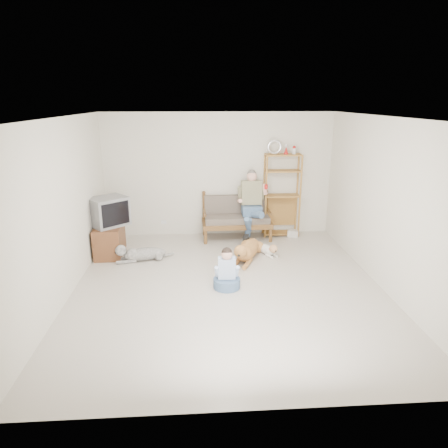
{
  "coord_description": "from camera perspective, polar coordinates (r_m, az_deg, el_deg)",
  "views": [
    {
      "loc": [
        -0.46,
        -5.94,
        2.95
      ],
      "look_at": [
        0.0,
        1.0,
        0.77
      ],
      "focal_mm": 32.0,
      "sensor_mm": 36.0,
      "label": 1
    }
  ],
  "objects": [
    {
      "name": "shaggy_dog",
      "position": [
        7.78,
        -11.95,
        -4.15
      ],
      "size": [
        1.15,
        0.45,
        0.35
      ],
      "rotation": [
        0.0,
        0.0,
        -1.34
      ],
      "color": "beige",
      "rests_on": "ground"
    },
    {
      "name": "child",
      "position": [
        6.52,
        0.39,
        -7.05
      ],
      "size": [
        0.44,
        0.44,
        0.69
      ],
      "rotation": [
        0.0,
        0.0,
        -0.03
      ],
      "color": "#4A6488",
      "rests_on": "ground"
    },
    {
      "name": "tv_stand",
      "position": [
        8.19,
        -16.06,
        -2.18
      ],
      "size": [
        0.54,
        0.92,
        0.6
      ],
      "rotation": [
        0.0,
        0.0,
        0.04
      ],
      "color": "brown",
      "rests_on": "ground"
    },
    {
      "name": "wall_left",
      "position": [
        6.48,
        -22.03,
        1.83
      ],
      "size": [
        0.0,
        5.5,
        5.5
      ],
      "primitive_type": "plane",
      "rotation": [
        1.57,
        0.0,
        1.57
      ],
      "color": "beige",
      "rests_on": "ground"
    },
    {
      "name": "man",
      "position": [
        8.54,
        3.9,
        2.06
      ],
      "size": [
        0.57,
        0.82,
        1.33
      ],
      "color": "#4A6488",
      "rests_on": "loveseat"
    },
    {
      "name": "wall_front",
      "position": [
        3.6,
        3.99,
        -9.03
      ],
      "size": [
        5.0,
        0.0,
        5.0
      ],
      "primitive_type": "plane",
      "rotation": [
        -1.57,
        0.0,
        0.0
      ],
      "color": "beige",
      "rests_on": "ground"
    },
    {
      "name": "wall_right",
      "position": [
        6.83,
        22.04,
        2.57
      ],
      "size": [
        0.0,
        5.5,
        5.5
      ],
      "primitive_type": "plane",
      "rotation": [
        1.57,
        0.0,
        -1.57
      ],
      "color": "beige",
      "rests_on": "ground"
    },
    {
      "name": "crt_tv",
      "position": [
        8.02,
        -16.17,
        1.74
      ],
      "size": [
        0.85,
        0.84,
        0.56
      ],
      "rotation": [
        0.0,
        0.0,
        -0.85
      ],
      "color": "slate",
      "rests_on": "tv_stand"
    },
    {
      "name": "ceiling",
      "position": [
        5.96,
        0.65,
        15.01
      ],
      "size": [
        5.5,
        5.5,
        0.0
      ],
      "primitive_type": "plane",
      "rotation": [
        3.14,
        0.0,
        0.0
      ],
      "color": "silver",
      "rests_on": "ground"
    },
    {
      "name": "wall_back",
      "position": [
        8.85,
        -0.76,
        6.99
      ],
      "size": [
        5.0,
        0.0,
        5.0
      ],
      "primitive_type": "plane",
      "rotation": [
        1.57,
        0.0,
        0.0
      ],
      "color": "beige",
      "rests_on": "ground"
    },
    {
      "name": "wall_outlet",
      "position": [
        9.11,
        -8.61,
        0.29
      ],
      "size": [
        0.12,
        0.02,
        0.08
      ],
      "primitive_type": "cube",
      "color": "silver",
      "rests_on": "ground"
    },
    {
      "name": "etagere",
      "position": [
        8.92,
        8.24,
        4.2
      ],
      "size": [
        0.81,
        0.36,
        2.13
      ],
      "color": "olive",
      "rests_on": "ground"
    },
    {
      "name": "golden_retriever",
      "position": [
        7.69,
        3.29,
        -3.78
      ],
      "size": [
        0.7,
        1.36,
        0.43
      ],
      "rotation": [
        0.0,
        0.0,
        -0.39
      ],
      "color": "#B1753D",
      "rests_on": "ground"
    },
    {
      "name": "floor",
      "position": [
        6.65,
        0.57,
        -8.93
      ],
      "size": [
        5.5,
        5.5,
        0.0
      ],
      "primitive_type": "plane",
      "color": "beige",
      "rests_on": "ground"
    },
    {
      "name": "book_stack",
      "position": [
        9.08,
        9.81,
        -1.32
      ],
      "size": [
        0.27,
        0.23,
        0.15
      ],
      "primitive_type": "cube",
      "rotation": [
        0.0,
        0.0,
        -0.32
      ],
      "color": "white",
      "rests_on": "ground"
    },
    {
      "name": "terrier",
      "position": [
        7.95,
        6.3,
        -3.63
      ],
      "size": [
        0.39,
        0.64,
        0.26
      ],
      "rotation": [
        0.0,
        0.0,
        0.45
      ],
      "color": "white",
      "rests_on": "ground"
    },
    {
      "name": "loveseat",
      "position": [
        8.77,
        1.79,
        1.09
      ],
      "size": [
        1.51,
        0.73,
        0.95
      ],
      "rotation": [
        0.0,
        0.0,
        0.02
      ],
      "color": "brown",
      "rests_on": "ground"
    }
  ]
}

